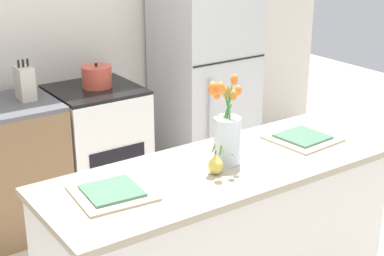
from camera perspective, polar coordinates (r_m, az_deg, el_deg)
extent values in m
cube|color=silver|center=(4.42, -13.22, 10.22)|extent=(5.20, 0.08, 2.70)
cube|color=silver|center=(3.07, 2.71, -11.94)|extent=(1.76, 0.62, 0.89)
cube|color=tan|center=(2.85, 2.86, -4.03)|extent=(1.80, 0.66, 0.03)
cube|color=silver|center=(4.35, -9.06, -2.09)|extent=(0.60, 0.60, 0.89)
cube|color=black|center=(4.20, -9.40, 3.70)|extent=(0.60, 0.60, 0.02)
cube|color=black|center=(4.11, -7.17, -3.87)|extent=(0.42, 0.01, 0.29)
cube|color=#B7BABC|center=(4.68, 1.20, 4.88)|extent=(0.68, 0.64, 1.68)
cube|color=black|center=(4.38, 3.71, 6.49)|extent=(0.67, 0.01, 0.01)
cylinder|color=#B2B5B7|center=(4.39, 1.80, 0.17)|extent=(0.02, 0.02, 0.73)
cylinder|color=silver|center=(2.84, 3.42, -1.21)|extent=(0.13, 0.13, 0.23)
cylinder|color=#4C9342|center=(2.82, 3.73, 0.99)|extent=(0.05, 0.02, 0.34)
ellipsoid|color=orange|center=(2.78, 4.12, 4.70)|extent=(0.04, 0.04, 0.05)
cylinder|color=#4C9342|center=(2.85, 3.41, 0.40)|extent=(0.03, 0.04, 0.26)
ellipsoid|color=orange|center=(2.82, 3.44, 3.45)|extent=(0.04, 0.04, 0.07)
cylinder|color=#4C9342|center=(2.83, 3.09, 0.33)|extent=(0.01, 0.12, 0.24)
ellipsoid|color=orange|center=(2.83, 2.43, 3.21)|extent=(0.03, 0.03, 0.05)
cylinder|color=#4C9342|center=(2.79, 2.99, 0.58)|extent=(0.11, 0.03, 0.30)
ellipsoid|color=orange|center=(2.72, 2.05, 3.82)|extent=(0.05, 0.05, 0.07)
cylinder|color=#4C9342|center=(2.79, 3.30, 0.71)|extent=(0.11, 0.06, 0.31)
ellipsoid|color=orange|center=(2.68, 2.81, 3.86)|extent=(0.04, 0.04, 0.06)
cylinder|color=#4C9342|center=(2.78, 3.72, 0.23)|extent=(0.02, 0.07, 0.29)
ellipsoid|color=orange|center=(2.70, 4.06, 3.19)|extent=(0.03, 0.03, 0.05)
cylinder|color=#4C9342|center=(2.80, 3.78, 0.52)|extent=(0.05, 0.06, 0.30)
ellipsoid|color=orange|center=(2.74, 4.53, 3.66)|extent=(0.03, 0.03, 0.05)
ellipsoid|color=#E5CC4C|center=(2.75, 2.29, -3.68)|extent=(0.07, 0.07, 0.08)
cone|color=#E5CC4C|center=(2.73, 2.31, -2.81)|extent=(0.04, 0.04, 0.03)
cylinder|color=brown|center=(2.72, 2.31, -2.40)|extent=(0.01, 0.01, 0.02)
cube|color=beige|center=(2.59, -7.75, -6.26)|extent=(0.35, 0.35, 0.01)
cube|color=#477056|center=(2.58, -7.76, -6.02)|extent=(0.25, 0.25, 0.01)
cube|color=beige|center=(3.22, 10.68, -1.01)|extent=(0.35, 0.35, 0.01)
cube|color=#477056|center=(3.21, 10.69, -0.81)|extent=(0.25, 0.25, 0.01)
cylinder|color=#CC4C38|center=(4.20, -9.22, 4.85)|extent=(0.21, 0.21, 0.14)
cylinder|color=#CC4C38|center=(4.18, -9.27, 5.86)|extent=(0.22, 0.22, 0.01)
sphere|color=black|center=(4.17, -9.29, 6.11)|extent=(0.02, 0.02, 0.02)
cube|color=beige|center=(4.00, -15.88, 4.18)|extent=(0.10, 0.14, 0.22)
cylinder|color=black|center=(3.96, -16.48, 5.98)|extent=(0.01, 0.01, 0.05)
cylinder|color=black|center=(3.97, -16.07, 6.06)|extent=(0.01, 0.01, 0.05)
cylinder|color=black|center=(3.98, -15.66, 6.13)|extent=(0.01, 0.01, 0.05)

